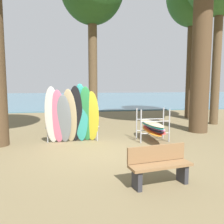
# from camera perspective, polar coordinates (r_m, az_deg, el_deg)

# --- Properties ---
(ground_plane) EXTENTS (80.00, 80.00, 0.00)m
(ground_plane) POSITION_cam_1_polar(r_m,az_deg,el_deg) (7.83, -2.32, -9.45)
(ground_plane) COLOR brown
(lake_water) EXTENTS (80.00, 36.00, 0.10)m
(lake_water) POSITION_cam_1_polar(r_m,az_deg,el_deg) (36.53, -7.95, 3.41)
(lake_water) COLOR #477084
(lake_water) RESTS_ON ground
(leaning_board_pile) EXTENTS (2.02, 0.90, 2.20)m
(leaning_board_pile) POSITION_cam_1_polar(r_m,az_deg,el_deg) (8.74, -9.44, -1.00)
(leaning_board_pile) COLOR white
(leaning_board_pile) RESTS_ON ground
(board_storage_rack) EXTENTS (1.15, 2.13, 1.25)m
(board_storage_rack) POSITION_cam_1_polar(r_m,az_deg,el_deg) (9.28, 9.67, -3.47)
(board_storage_rack) COLOR #9EA0A5
(board_storage_rack) RESTS_ON ground
(park_bench) EXTENTS (1.45, 0.65, 0.85)m
(park_bench) POSITION_cam_1_polar(r_m,az_deg,el_deg) (5.38, 11.26, -12.21)
(park_bench) COLOR #2D2D33
(park_bench) RESTS_ON ground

